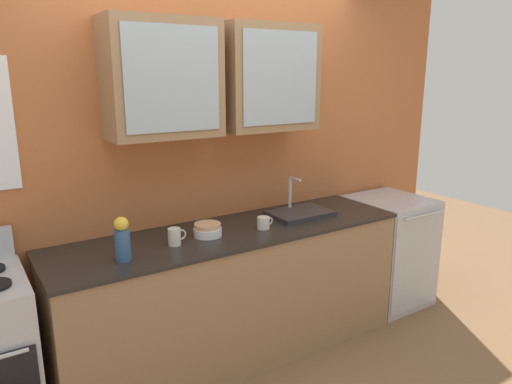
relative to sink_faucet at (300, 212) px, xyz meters
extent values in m
plane|color=brown|center=(-0.58, -0.04, -0.92)|extent=(10.00, 10.00, 0.00)
cube|color=#B76638|center=(-0.58, 0.34, 0.48)|extent=(4.46, 0.10, 2.80)
cube|color=#93704C|center=(-0.96, 0.13, 0.95)|extent=(0.68, 0.33, 0.70)
cube|color=#9EADB7|center=(-0.96, -0.04, 0.95)|extent=(0.58, 0.01, 0.60)
cube|color=#93704C|center=(-0.21, 0.13, 0.95)|extent=(0.68, 0.33, 0.70)
cube|color=#9EADB7|center=(-0.21, -0.04, 0.95)|extent=(0.58, 0.01, 0.60)
cube|color=#93704C|center=(-0.58, -0.04, -0.48)|extent=(2.38, 0.64, 0.88)
cube|color=black|center=(-0.58, -0.04, -0.03)|extent=(2.40, 0.67, 0.02)
cube|color=#2D2D30|center=(0.00, 0.00, -0.01)|extent=(0.44, 0.31, 0.03)
cylinder|color=silver|center=(0.00, 0.12, 0.12)|extent=(0.02, 0.02, 0.23)
cylinder|color=silver|center=(0.00, 0.06, 0.24)|extent=(0.02, 0.12, 0.02)
cylinder|color=white|center=(-0.77, -0.04, 0.00)|extent=(0.18, 0.18, 0.05)
cylinder|color=#E0AD7F|center=(-0.77, -0.04, 0.04)|extent=(0.17, 0.17, 0.04)
cylinder|color=#33598C|center=(-1.35, -0.16, 0.07)|extent=(0.08, 0.08, 0.18)
sphere|color=yellow|center=(-1.35, -0.16, 0.19)|extent=(0.08, 0.08, 0.08)
cylinder|color=silver|center=(-0.39, -0.11, 0.02)|extent=(0.08, 0.08, 0.08)
torus|color=silver|center=(-0.34, -0.11, 0.02)|extent=(0.05, 0.01, 0.05)
cylinder|color=silver|center=(-1.01, -0.09, 0.03)|extent=(0.08, 0.08, 0.10)
torus|color=silver|center=(-0.97, -0.09, 0.04)|extent=(0.06, 0.01, 0.06)
cube|color=silver|center=(0.92, -0.04, -0.47)|extent=(0.58, 0.61, 0.90)
cube|color=silver|center=(0.92, -0.35, -0.47)|extent=(0.55, 0.01, 0.81)
cylinder|color=silver|center=(0.92, -0.38, -0.08)|extent=(0.44, 0.02, 0.02)
camera|label=1|loc=(-2.08, -2.63, 0.99)|focal=33.62mm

